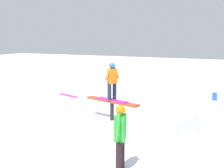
% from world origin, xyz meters
% --- Properties ---
extents(ground_plane, '(60.00, 60.00, 0.00)m').
position_xyz_m(ground_plane, '(0.00, 0.00, 0.00)').
color(ground_plane, white).
extents(rail_feature, '(2.33, 0.94, 0.75)m').
position_xyz_m(rail_feature, '(0.00, 0.00, 0.64)').
color(rail_feature, black).
rests_on(rail_feature, ground).
extents(snow_kicker_ramp, '(2.16, 1.95, 0.61)m').
position_xyz_m(snow_kicker_ramp, '(-2.03, 0.61, 0.31)').
color(snow_kicker_ramp, white).
rests_on(snow_kicker_ramp, ground).
extents(main_rider_on_rail, '(1.40, 0.73, 1.38)m').
position_xyz_m(main_rider_on_rail, '(0.00, 0.00, 1.44)').
color(main_rider_on_rail, '#D11FA4').
rests_on(main_rider_on_rail, rail_feature).
extents(bystander_green, '(0.28, 0.67, 1.56)m').
position_xyz_m(bystander_green, '(-1.96, 3.81, 0.88)').
color(bystander_green, black).
rests_on(bystander_green, ground).
extents(loose_snowboard_magenta, '(1.43, 0.74, 0.02)m').
position_xyz_m(loose_snowboard_magenta, '(3.96, -3.22, 0.01)').
color(loose_snowboard_magenta, '#C2318F').
rests_on(loose_snowboard_magenta, ground).
extents(backpack_on_snow, '(0.25, 0.32, 0.34)m').
position_xyz_m(backpack_on_snow, '(-3.01, -5.27, 0.17)').
color(backpack_on_snow, blue).
rests_on(backpack_on_snow, ground).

